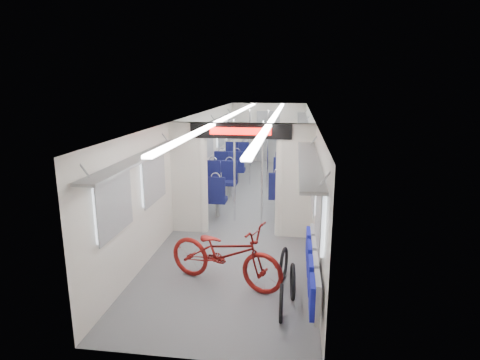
{
  "coord_description": "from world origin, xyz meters",
  "views": [
    {
      "loc": [
        1.06,
        -9.84,
        3.07
      ],
      "look_at": [
        -0.06,
        -1.74,
        1.08
      ],
      "focal_mm": 30.0,
      "sensor_mm": 36.0,
      "label": 1
    }
  ],
  "objects_px": {
    "bike_hoop_a": "(281,305)",
    "seat_bay_far_left": "(234,160)",
    "seat_bay_near_right": "(289,182)",
    "flip_bench": "(312,266)",
    "bike_hoop_b": "(293,283)",
    "stanchion_far_right": "(268,150)",
    "bicycle": "(225,253)",
    "bike_hoop_c": "(284,265)",
    "stanchion_near_left": "(235,171)",
    "seat_bay_near_left": "(214,185)",
    "stanchion_near_right": "(262,175)",
    "seat_bay_far_right": "(290,161)",
    "stanchion_far_left": "(250,148)"
  },
  "relations": [
    {
      "from": "bike_hoop_a",
      "to": "seat_bay_far_left",
      "type": "height_order",
      "value": "seat_bay_far_left"
    },
    {
      "from": "seat_bay_near_right",
      "to": "flip_bench",
      "type": "bearing_deg",
      "value": -85.22
    },
    {
      "from": "bike_hoop_b",
      "to": "stanchion_far_right",
      "type": "distance_m",
      "value": 6.43
    },
    {
      "from": "flip_bench",
      "to": "seat_bay_near_right",
      "type": "bearing_deg",
      "value": 94.78
    },
    {
      "from": "bicycle",
      "to": "bike_hoop_c",
      "type": "relative_size",
      "value": 3.67
    },
    {
      "from": "bicycle",
      "to": "seat_bay_near_right",
      "type": "distance_m",
      "value": 4.67
    },
    {
      "from": "flip_bench",
      "to": "stanchion_near_left",
      "type": "bearing_deg",
      "value": 115.43
    },
    {
      "from": "seat_bay_near_left",
      "to": "stanchion_near_left",
      "type": "distance_m",
      "value": 1.41
    },
    {
      "from": "bike_hoop_a",
      "to": "stanchion_near_right",
      "type": "distance_m",
      "value": 3.74
    },
    {
      "from": "bicycle",
      "to": "seat_bay_far_left",
      "type": "relative_size",
      "value": 0.9
    },
    {
      "from": "bike_hoop_b",
      "to": "seat_bay_far_right",
      "type": "distance_m",
      "value": 7.89
    },
    {
      "from": "bicycle",
      "to": "stanchion_near_right",
      "type": "height_order",
      "value": "stanchion_near_right"
    },
    {
      "from": "seat_bay_far_left",
      "to": "stanchion_far_left",
      "type": "relative_size",
      "value": 0.94
    },
    {
      "from": "stanchion_near_left",
      "to": "seat_bay_far_left",
      "type": "bearing_deg",
      "value": 98.75
    },
    {
      "from": "seat_bay_far_right",
      "to": "stanchion_near_left",
      "type": "relative_size",
      "value": 0.9
    },
    {
      "from": "flip_bench",
      "to": "bike_hoop_a",
      "type": "height_order",
      "value": "flip_bench"
    },
    {
      "from": "seat_bay_near_left",
      "to": "stanchion_far_right",
      "type": "height_order",
      "value": "stanchion_far_right"
    },
    {
      "from": "bike_hoop_c",
      "to": "stanchion_near_left",
      "type": "bearing_deg",
      "value": 114.18
    },
    {
      "from": "bicycle",
      "to": "stanchion_far_right",
      "type": "xyz_separation_m",
      "value": [
        0.23,
        6.0,
        0.64
      ]
    },
    {
      "from": "bicycle",
      "to": "bike_hoop_a",
      "type": "bearing_deg",
      "value": -115.87
    },
    {
      "from": "bike_hoop_a",
      "to": "stanchion_near_left",
      "type": "height_order",
      "value": "stanchion_near_left"
    },
    {
      "from": "bicycle",
      "to": "bike_hoop_c",
      "type": "bearing_deg",
      "value": -53.21
    },
    {
      "from": "stanchion_near_right",
      "to": "bike_hoop_c",
      "type": "bearing_deg",
      "value": -76.89
    },
    {
      "from": "seat_bay_far_left",
      "to": "stanchion_far_right",
      "type": "xyz_separation_m",
      "value": [
        1.21,
        -1.39,
        0.6
      ]
    },
    {
      "from": "seat_bay_near_right",
      "to": "stanchion_near_right",
      "type": "distance_m",
      "value": 2.06
    },
    {
      "from": "bike_hoop_b",
      "to": "stanchion_far_left",
      "type": "distance_m",
      "value": 6.8
    },
    {
      "from": "bike_hoop_b",
      "to": "seat_bay_near_right",
      "type": "bearing_deg",
      "value": 91.83
    },
    {
      "from": "seat_bay_near_left",
      "to": "stanchion_far_left",
      "type": "height_order",
      "value": "stanchion_far_left"
    },
    {
      "from": "bike_hoop_a",
      "to": "stanchion_far_right",
      "type": "height_order",
      "value": "stanchion_far_right"
    },
    {
      "from": "bike_hoop_b",
      "to": "bike_hoop_c",
      "type": "xyz_separation_m",
      "value": [
        -0.15,
        0.59,
        -0.0
      ]
    },
    {
      "from": "bike_hoop_b",
      "to": "seat_bay_far_right",
      "type": "xyz_separation_m",
      "value": [
        -0.16,
        7.89,
        0.3
      ]
    },
    {
      "from": "seat_bay_far_right",
      "to": "stanchion_near_right",
      "type": "xyz_separation_m",
      "value": [
        -0.55,
        -4.89,
        0.61
      ]
    },
    {
      "from": "stanchion_near_right",
      "to": "stanchion_far_right",
      "type": "height_order",
      "value": "same"
    },
    {
      "from": "seat_bay_far_left",
      "to": "stanchion_near_left",
      "type": "height_order",
      "value": "stanchion_near_left"
    },
    {
      "from": "flip_bench",
      "to": "seat_bay_near_left",
      "type": "height_order",
      "value": "seat_bay_near_left"
    },
    {
      "from": "bicycle",
      "to": "stanchion_far_left",
      "type": "height_order",
      "value": "stanchion_far_left"
    },
    {
      "from": "bike_hoop_b",
      "to": "bike_hoop_a",
      "type": "bearing_deg",
      "value": -103.67
    },
    {
      "from": "stanchion_far_right",
      "to": "seat_bay_near_left",
      "type": "bearing_deg",
      "value": -121.43
    },
    {
      "from": "bike_hoop_a",
      "to": "seat_bay_far_left",
      "type": "relative_size",
      "value": 0.24
    },
    {
      "from": "bike_hoop_b",
      "to": "stanchion_near_left",
      "type": "distance_m",
      "value": 3.64
    },
    {
      "from": "seat_bay_near_left",
      "to": "seat_bay_far_left",
      "type": "xyz_separation_m",
      "value": [
        0.0,
        3.37,
        0.01
      ]
    },
    {
      "from": "flip_bench",
      "to": "seat_bay_far_left",
      "type": "bearing_deg",
      "value": 106.32
    },
    {
      "from": "bike_hoop_a",
      "to": "seat_bay_far_right",
      "type": "bearing_deg",
      "value": 90.09
    },
    {
      "from": "seat_bay_far_left",
      "to": "stanchion_near_right",
      "type": "relative_size",
      "value": 0.94
    },
    {
      "from": "seat_bay_far_right",
      "to": "stanchion_far_left",
      "type": "relative_size",
      "value": 0.9
    },
    {
      "from": "bicycle",
      "to": "bike_hoop_c",
      "type": "height_order",
      "value": "bicycle"
    },
    {
      "from": "flip_bench",
      "to": "bike_hoop_b",
      "type": "relative_size",
      "value": 3.92
    },
    {
      "from": "bicycle",
      "to": "seat_bay_far_left",
      "type": "bearing_deg",
      "value": 26.52
    },
    {
      "from": "seat_bay_far_right",
      "to": "flip_bench",
      "type": "bearing_deg",
      "value": -87.0
    },
    {
      "from": "bike_hoop_a",
      "to": "stanchion_far_right",
      "type": "distance_m",
      "value": 6.99
    }
  ]
}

